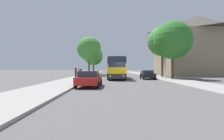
{
  "coord_description": "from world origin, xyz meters",
  "views": [
    {
      "loc": [
        -1.99,
        -23.04,
        1.74
      ],
      "look_at": [
        -1.39,
        12.92,
        1.35
      ],
      "focal_mm": 28.0,
      "sensor_mm": 36.0,
      "label": 1
    }
  ],
  "objects_px": {
    "bus_middle": "(113,68)",
    "tree_left_far": "(93,56)",
    "pedestrian_waiting_near": "(76,72)",
    "tree_right_near": "(162,42)",
    "bus_front": "(117,68)",
    "tree_right_mid": "(173,40)",
    "tree_left_near": "(89,49)",
    "parked_car_right_near": "(147,74)",
    "parked_car_left_curb": "(89,79)",
    "bus_stop_sign": "(78,68)",
    "pedestrian_waiting_far": "(81,74)"
  },
  "relations": [
    {
      "from": "tree_right_near",
      "to": "pedestrian_waiting_near",
      "type": "bearing_deg",
      "value": -167.58
    },
    {
      "from": "bus_middle",
      "to": "tree_left_far",
      "type": "relative_size",
      "value": 1.46
    },
    {
      "from": "tree_right_near",
      "to": "tree_right_mid",
      "type": "relative_size",
      "value": 1.03
    },
    {
      "from": "bus_middle",
      "to": "pedestrian_waiting_near",
      "type": "xyz_separation_m",
      "value": [
        -6.55,
        -15.5,
        -0.77
      ]
    },
    {
      "from": "bus_stop_sign",
      "to": "bus_middle",
      "type": "bearing_deg",
      "value": 74.97
    },
    {
      "from": "parked_car_left_curb",
      "to": "tree_right_mid",
      "type": "xyz_separation_m",
      "value": [
        11.91,
        11.4,
        5.41
      ]
    },
    {
      "from": "tree_left_far",
      "to": "tree_right_mid",
      "type": "height_order",
      "value": "tree_right_mid"
    },
    {
      "from": "tree_left_near",
      "to": "tree_left_far",
      "type": "bearing_deg",
      "value": 86.58
    },
    {
      "from": "bus_middle",
      "to": "tree_left_far",
      "type": "height_order",
      "value": "tree_left_far"
    },
    {
      "from": "parked_car_left_curb",
      "to": "bus_stop_sign",
      "type": "bearing_deg",
      "value": 108.84
    },
    {
      "from": "bus_front",
      "to": "pedestrian_waiting_near",
      "type": "bearing_deg",
      "value": 178.81
    },
    {
      "from": "bus_middle",
      "to": "pedestrian_waiting_near",
      "type": "distance_m",
      "value": 16.84
    },
    {
      "from": "bus_middle",
      "to": "bus_stop_sign",
      "type": "relative_size",
      "value": 4.43
    },
    {
      "from": "tree_left_near",
      "to": "tree_right_mid",
      "type": "height_order",
      "value": "tree_right_mid"
    },
    {
      "from": "parked_car_right_near",
      "to": "parked_car_left_curb",
      "type": "bearing_deg",
      "value": 55.98
    },
    {
      "from": "tree_left_far",
      "to": "parked_car_right_near",
      "type": "bearing_deg",
      "value": -63.19
    },
    {
      "from": "bus_front",
      "to": "tree_right_mid",
      "type": "bearing_deg",
      "value": -5.71
    },
    {
      "from": "parked_car_left_curb",
      "to": "parked_car_right_near",
      "type": "xyz_separation_m",
      "value": [
        7.9,
        11.3,
        -0.03
      ]
    },
    {
      "from": "pedestrian_waiting_far",
      "to": "bus_stop_sign",
      "type": "bearing_deg",
      "value": 179.93
    },
    {
      "from": "parked_car_right_near",
      "to": "tree_right_near",
      "type": "bearing_deg",
      "value": -126.59
    },
    {
      "from": "parked_car_right_near",
      "to": "tree_right_near",
      "type": "xyz_separation_m",
      "value": [
        3.9,
        5.08,
        5.96
      ]
    },
    {
      "from": "parked_car_left_curb",
      "to": "pedestrian_waiting_near",
      "type": "height_order",
      "value": "pedestrian_waiting_near"
    },
    {
      "from": "bus_front",
      "to": "tree_left_near",
      "type": "bearing_deg",
      "value": 117.56
    },
    {
      "from": "parked_car_left_curb",
      "to": "pedestrian_waiting_near",
      "type": "xyz_separation_m",
      "value": [
        -3.71,
        12.96,
        0.33
      ]
    },
    {
      "from": "bus_front",
      "to": "pedestrian_waiting_near",
      "type": "relative_size",
      "value": 6.02
    },
    {
      "from": "parked_car_right_near",
      "to": "bus_stop_sign",
      "type": "height_order",
      "value": "bus_stop_sign"
    },
    {
      "from": "parked_car_right_near",
      "to": "tree_left_far",
      "type": "distance_m",
      "value": 23.39
    },
    {
      "from": "tree_left_near",
      "to": "parked_car_right_near",
      "type": "bearing_deg",
      "value": -51.79
    },
    {
      "from": "tree_right_mid",
      "to": "tree_left_far",
      "type": "bearing_deg",
      "value": 125.16
    },
    {
      "from": "bus_front",
      "to": "tree_right_near",
      "type": "bearing_deg",
      "value": 25.39
    },
    {
      "from": "bus_stop_sign",
      "to": "tree_right_mid",
      "type": "distance_m",
      "value": 15.35
    },
    {
      "from": "tree_right_near",
      "to": "bus_stop_sign",
      "type": "bearing_deg",
      "value": -151.37
    },
    {
      "from": "pedestrian_waiting_near",
      "to": "tree_right_near",
      "type": "distance_m",
      "value": 16.84
    },
    {
      "from": "tree_right_near",
      "to": "parked_car_left_curb",
      "type": "bearing_deg",
      "value": -125.78
    },
    {
      "from": "pedestrian_waiting_near",
      "to": "parked_car_right_near",
      "type": "bearing_deg",
      "value": 92.34
    },
    {
      "from": "bus_middle",
      "to": "tree_right_mid",
      "type": "distance_m",
      "value": 19.79
    },
    {
      "from": "tree_left_near",
      "to": "tree_left_far",
      "type": "xyz_separation_m",
      "value": [
        0.41,
        6.83,
        -1.2
      ]
    },
    {
      "from": "parked_car_left_curb",
      "to": "tree_left_far",
      "type": "distance_m",
      "value": 32.2
    },
    {
      "from": "parked_car_right_near",
      "to": "pedestrian_waiting_near",
      "type": "xyz_separation_m",
      "value": [
        -11.61,
        1.66,
        0.36
      ]
    },
    {
      "from": "parked_car_right_near",
      "to": "tree_left_far",
      "type": "xyz_separation_m",
      "value": [
        -10.37,
        20.51,
        4.34
      ]
    },
    {
      "from": "pedestrian_waiting_far",
      "to": "tree_left_far",
      "type": "bearing_deg",
      "value": 160.38
    },
    {
      "from": "bus_front",
      "to": "tree_right_mid",
      "type": "height_order",
      "value": "tree_right_mid"
    },
    {
      "from": "pedestrian_waiting_near",
      "to": "tree_left_far",
      "type": "relative_size",
      "value": 0.25
    },
    {
      "from": "tree_right_mid",
      "to": "pedestrian_waiting_far",
      "type": "bearing_deg",
      "value": -163.02
    },
    {
      "from": "parked_car_right_near",
      "to": "pedestrian_waiting_near",
      "type": "distance_m",
      "value": 11.73
    },
    {
      "from": "bus_middle",
      "to": "bus_stop_sign",
      "type": "bearing_deg",
      "value": -104.41
    },
    {
      "from": "bus_middle",
      "to": "tree_right_mid",
      "type": "xyz_separation_m",
      "value": [
        9.07,
        -17.06,
        4.31
      ]
    },
    {
      "from": "parked_car_left_curb",
      "to": "bus_middle",
      "type": "bearing_deg",
      "value": 86.88
    },
    {
      "from": "bus_front",
      "to": "tree_right_near",
      "type": "xyz_separation_m",
      "value": [
        8.73,
        3.79,
        4.91
      ]
    },
    {
      "from": "tree_left_near",
      "to": "pedestrian_waiting_far",
      "type": "bearing_deg",
      "value": -87.08
    }
  ]
}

